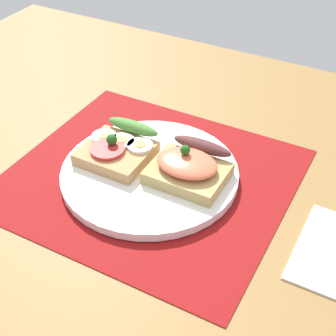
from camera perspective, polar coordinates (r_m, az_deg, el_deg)
ground_plane at (r=74.34cm, az=-2.04°, el=-2.11°), size 120.00×90.00×3.20cm
placemat at (r=73.20cm, az=-2.07°, el=-1.08°), size 39.40×35.81×0.30cm
plate at (r=72.70cm, az=-2.08°, el=-0.60°), size 25.71×25.71×1.27cm
sandwich_egg_tomato at (r=74.43cm, az=-5.65°, el=2.29°), size 9.82×10.46×4.05cm
sandwich_salmon at (r=70.07cm, az=2.43°, el=0.18°), size 10.65×9.78×5.06cm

